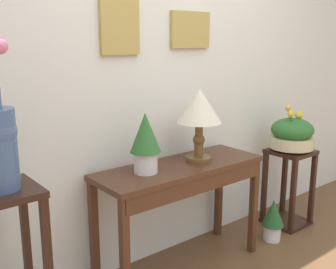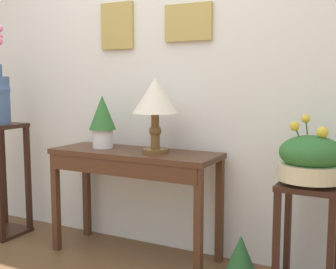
% 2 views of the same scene
% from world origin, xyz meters
% --- Properties ---
extents(back_wall_with_art, '(9.00, 0.13, 2.80)m').
position_xyz_m(back_wall_with_art, '(-0.00, 1.49, 1.40)').
color(back_wall_with_art, silver).
rests_on(back_wall_with_art, ground).
extents(console_table, '(1.14, 0.40, 0.72)m').
position_xyz_m(console_table, '(-0.07, 1.18, 0.62)').
color(console_table, '#472819').
rests_on(console_table, ground).
extents(table_lamp, '(0.29, 0.29, 0.48)m').
position_xyz_m(table_lamp, '(0.09, 1.20, 1.06)').
color(table_lamp, brown).
rests_on(table_lamp, console_table).
extents(potted_plant_on_console, '(0.18, 0.18, 0.36)m').
position_xyz_m(potted_plant_on_console, '(-0.33, 1.21, 0.92)').
color(potted_plant_on_console, silver).
rests_on(potted_plant_on_console, console_table).
extents(pedestal_stand_right, '(0.32, 0.32, 0.64)m').
position_xyz_m(pedestal_stand_right, '(1.06, 1.15, 0.32)').
color(pedestal_stand_right, black).
rests_on(pedestal_stand_right, ground).
extents(planter_bowl_wide_right, '(0.35, 0.35, 0.37)m').
position_xyz_m(planter_bowl_wide_right, '(1.06, 1.15, 0.77)').
color(planter_bowl_wide_right, beige).
rests_on(planter_bowl_wide_right, pedestal_stand_right).
extents(potted_plant_floor, '(0.17, 0.17, 0.33)m').
position_xyz_m(potted_plant_floor, '(0.73, 1.04, 0.18)').
color(potted_plant_floor, silver).
rests_on(potted_plant_floor, ground).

